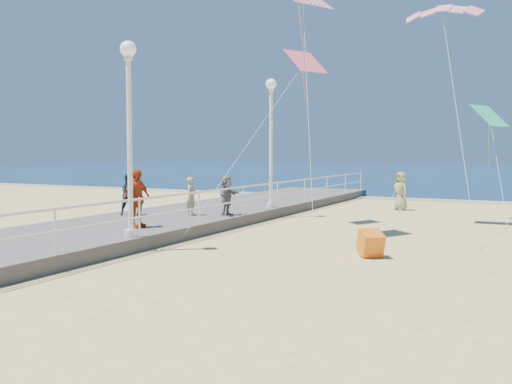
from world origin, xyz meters
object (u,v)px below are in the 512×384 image
at_px(spectator_7, 129,195).
at_px(beach_walker_c, 401,191).
at_px(lamp_post_far, 271,129).
at_px(spectator_3, 137,198).
at_px(spectator_5, 227,195).
at_px(lamp_post_mid, 129,118).
at_px(box_kite, 371,246).
at_px(spectator_6, 191,196).

xyz_separation_m(spectator_7, beach_walker_c, (7.65, 10.20, -0.26)).
xyz_separation_m(lamp_post_far, spectator_3, (-1.06, -7.42, -2.36)).
relative_size(lamp_post_far, beach_walker_c, 2.97).
height_order(spectator_5, beach_walker_c, spectator_5).
distance_m(lamp_post_mid, spectator_7, 6.04).
relative_size(spectator_7, beach_walker_c, 0.84).
distance_m(spectator_5, beach_walker_c, 9.70).
relative_size(spectator_5, beach_walker_c, 0.81).
bearing_deg(lamp_post_mid, box_kite, 18.51).
height_order(spectator_7, beach_walker_c, spectator_7).
bearing_deg(beach_walker_c, spectator_6, -83.47).
xyz_separation_m(lamp_post_far, beach_walker_c, (4.15, 5.43, -2.77)).
bearing_deg(beach_walker_c, lamp_post_mid, -68.43).
bearing_deg(spectator_5, box_kite, -122.84).
bearing_deg(spectator_3, beach_walker_c, -13.05).
bearing_deg(box_kite, spectator_7, 130.17).
bearing_deg(spectator_5, lamp_post_mid, 179.94).
relative_size(lamp_post_far, spectator_3, 2.95).
distance_m(spectator_6, beach_walker_c, 10.79).
height_order(spectator_3, beach_walker_c, spectator_3).
bearing_deg(box_kite, spectator_6, 120.41).
relative_size(spectator_7, box_kite, 2.51).
bearing_deg(spectator_6, spectator_3, 176.36).
bearing_deg(lamp_post_far, box_kite, -48.42).
distance_m(beach_walker_c, box_kite, 12.55).
relative_size(spectator_6, box_kite, 2.34).
relative_size(lamp_post_far, box_kite, 8.87).
bearing_deg(beach_walker_c, lamp_post_far, -89.76).
distance_m(spectator_3, spectator_6, 3.63).
relative_size(lamp_post_mid, lamp_post_far, 1.00).
distance_m(lamp_post_mid, spectator_6, 5.96).
height_order(spectator_5, spectator_6, spectator_5).
bearing_deg(lamp_post_far, spectator_6, -110.49).
distance_m(spectator_7, box_kite, 9.94).
xyz_separation_m(lamp_post_mid, spectator_5, (-0.27, 5.79, -2.53)).
height_order(lamp_post_mid, beach_walker_c, lamp_post_mid).
height_order(beach_walker_c, box_kite, beach_walker_c).
relative_size(lamp_post_mid, box_kite, 8.87).
bearing_deg(spectator_7, spectator_5, -34.76).
bearing_deg(spectator_6, lamp_post_mid, -174.09).
distance_m(lamp_post_far, beach_walker_c, 7.37).
bearing_deg(spectator_3, lamp_post_mid, -137.25).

